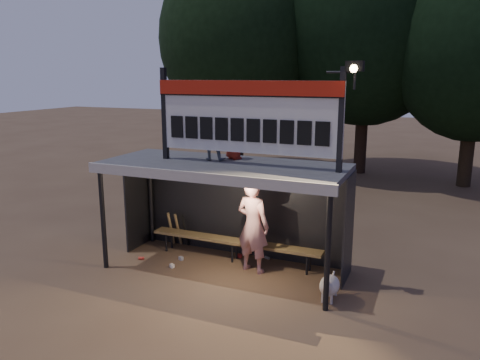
% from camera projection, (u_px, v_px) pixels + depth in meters
% --- Properties ---
extents(ground, '(80.00, 80.00, 0.00)m').
position_uv_depth(ground, '(224.00, 269.00, 10.02)').
color(ground, brown).
rests_on(ground, ground).
extents(player, '(0.81, 0.61, 2.01)m').
position_uv_depth(player, '(253.00, 226.00, 9.73)').
color(player, white).
rests_on(player, ground).
extents(child_a, '(0.59, 0.48, 1.14)m').
position_uv_depth(child_a, '(213.00, 133.00, 9.73)').
color(child_a, slate).
rests_on(child_a, dugout_shelter).
extents(child_b, '(0.57, 0.54, 0.99)m').
position_uv_depth(child_b, '(234.00, 136.00, 9.87)').
color(child_b, '#AE2B1A').
rests_on(child_b, dugout_shelter).
extents(dugout_shelter, '(5.10, 2.08, 2.32)m').
position_uv_depth(dugout_shelter, '(228.00, 183.00, 9.83)').
color(dugout_shelter, '#434346').
rests_on(dugout_shelter, ground).
extents(scoreboard_assembly, '(4.10, 0.27, 1.99)m').
position_uv_depth(scoreboard_assembly, '(249.00, 114.00, 9.06)').
color(scoreboard_assembly, black).
rests_on(scoreboard_assembly, dugout_shelter).
extents(bench, '(4.00, 0.35, 0.48)m').
position_uv_depth(bench, '(234.00, 242.00, 10.41)').
color(bench, olive).
rests_on(bench, ground).
extents(tree_left, '(6.46, 6.46, 9.27)m').
position_uv_depth(tree_left, '(238.00, 39.00, 19.30)').
color(tree_left, black).
rests_on(tree_left, ground).
extents(tree_mid, '(7.22, 7.22, 10.36)m').
position_uv_depth(tree_mid, '(368.00, 21.00, 18.59)').
color(tree_mid, black).
rests_on(tree_mid, ground).
extents(tree_right, '(6.08, 6.08, 8.72)m').
position_uv_depth(tree_right, '(479.00, 42.00, 16.38)').
color(tree_right, '#2F2215').
rests_on(tree_right, ground).
extents(dog, '(0.36, 0.81, 0.49)m').
position_uv_depth(dog, '(329.00, 286.00, 8.60)').
color(dog, white).
rests_on(dog, ground).
extents(bats, '(0.48, 0.32, 0.84)m').
position_uv_depth(bats, '(178.00, 229.00, 11.27)').
color(bats, '#9F7E4A').
rests_on(bats, ground).
extents(litter, '(2.75, 1.36, 0.08)m').
position_uv_depth(litter, '(201.00, 259.00, 10.47)').
color(litter, red).
rests_on(litter, ground).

